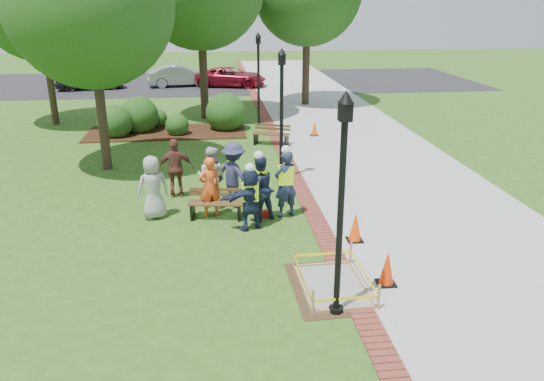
{
  "coord_description": "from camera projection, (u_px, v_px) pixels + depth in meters",
  "views": [
    {
      "loc": [
        -0.99,
        -11.59,
        5.7
      ],
      "look_at": [
        0.5,
        1.2,
        1.0
      ],
      "focal_mm": 35.0,
      "sensor_mm": 36.0,
      "label": 1
    }
  ],
  "objects": [
    {
      "name": "wet_concrete_pad",
      "position": [
        333.0,
        277.0,
        11.0
      ],
      "size": [
        1.77,
        2.35,
        0.55
      ],
      "color": "#47331E",
      "rests_on": "ground"
    },
    {
      "name": "shrub_e",
      "position": [
        158.0,
        127.0,
        24.87
      ],
      "size": [
        0.9,
        0.9,
        0.9
      ],
      "primitive_type": "sphere",
      "color": "#174413",
      "rests_on": "ground"
    },
    {
      "name": "lamp_near",
      "position": [
        342.0,
        191.0,
        9.37
      ],
      "size": [
        0.28,
        0.28,
        4.26
      ],
      "color": "black",
      "rests_on": "ground"
    },
    {
      "name": "mulch_bed",
      "position": [
        167.0,
        132.0,
        23.74
      ],
      "size": [
        7.0,
        3.0,
        0.05
      ],
      "primitive_type": "cube",
      "color": "#381E0F",
      "rests_on": "ground"
    },
    {
      "name": "cone_far",
      "position": [
        314.0,
        129.0,
        23.11
      ],
      "size": [
        0.33,
        0.33,
        0.66
      ],
      "color": "black",
      "rests_on": "ground"
    },
    {
      "name": "ground",
      "position": [
        257.0,
        247.0,
        12.88
      ],
      "size": [
        100.0,
        100.0,
        0.0
      ],
      "primitive_type": "plane",
      "color": "#285116",
      "rests_on": "ground"
    },
    {
      "name": "toolbox",
      "position": [
        262.0,
        214.0,
        14.59
      ],
      "size": [
        0.39,
        0.25,
        0.18
      ],
      "primitive_type": "cube",
      "rotation": [
        0.0,
        0.0,
        0.14
      ],
      "color": "maroon",
      "rests_on": "ground"
    },
    {
      "name": "casual_person_b",
      "position": [
        210.0,
        187.0,
        14.42
      ],
      "size": [
        0.63,
        0.51,
        1.69
      ],
      "color": "#EE511C",
      "rests_on": "ground"
    },
    {
      "name": "sidewalk",
      "position": [
        352.0,
        138.0,
        22.75
      ],
      "size": [
        6.0,
        60.0,
        0.02
      ],
      "primitive_type": "cube",
      "color": "#9E9E99",
      "rests_on": "ground"
    },
    {
      "name": "cone_back",
      "position": [
        355.0,
        228.0,
        13.04
      ],
      "size": [
        0.39,
        0.39,
        0.76
      ],
      "color": "black",
      "rests_on": "ground"
    },
    {
      "name": "casual_person_d",
      "position": [
        176.0,
        168.0,
        15.82
      ],
      "size": [
        0.6,
        0.4,
        1.8
      ],
      "color": "brown",
      "rests_on": "ground"
    },
    {
      "name": "casual_person_c",
      "position": [
        211.0,
        177.0,
        15.14
      ],
      "size": [
        0.66,
        0.54,
        1.76
      ],
      "color": "silver",
      "rests_on": "ground"
    },
    {
      "name": "cone_front",
      "position": [
        387.0,
        269.0,
        11.05
      ],
      "size": [
        0.39,
        0.39,
        0.77
      ],
      "color": "black",
      "rests_on": "ground"
    },
    {
      "name": "shrub_d",
      "position": [
        226.0,
        129.0,
        24.34
      ],
      "size": [
        1.81,
        1.81,
        1.81
      ],
      "primitive_type": "sphere",
      "color": "#174413",
      "rests_on": "ground"
    },
    {
      "name": "parked_car_a",
      "position": [
        91.0,
        89.0,
        35.01
      ],
      "size": [
        3.03,
        5.27,
        1.62
      ],
      "primitive_type": "imported",
      "rotation": [
        0.0,
        0.0,
        1.75
      ],
      "color": "#252427",
      "rests_on": "ground"
    },
    {
      "name": "bench_near",
      "position": [
        216.0,
        209.0,
        14.46
      ],
      "size": [
        1.54,
        0.71,
        0.8
      ],
      "color": "brown",
      "rests_on": "ground"
    },
    {
      "name": "hivis_worker_a",
      "position": [
        250.0,
        197.0,
        13.59
      ],
      "size": [
        0.61,
        0.5,
        1.79
      ],
      "color": "#17223E",
      "rests_on": "ground"
    },
    {
      "name": "brick_edging",
      "position": [
        277.0,
        140.0,
        22.4
      ],
      "size": [
        0.5,
        60.0,
        0.03
      ],
      "primitive_type": "cube",
      "color": "maroon",
      "rests_on": "ground"
    },
    {
      "name": "shrub_c",
      "position": [
        178.0,
        135.0,
        23.37
      ],
      "size": [
        1.02,
        1.02,
        1.02
      ],
      "primitive_type": "sphere",
      "color": "#174413",
      "rests_on": "ground"
    },
    {
      "name": "hivis_worker_b",
      "position": [
        286.0,
        182.0,
        14.34
      ],
      "size": [
        0.7,
        0.59,
        2.02
      ],
      "color": "#181D3F",
      "rests_on": "ground"
    },
    {
      "name": "casual_person_e",
      "position": [
        234.0,
        175.0,
        15.07
      ],
      "size": [
        0.7,
        0.7,
        1.89
      ],
      "color": "#2E3051",
      "rests_on": "ground"
    },
    {
      "name": "lamp_far",
      "position": [
        258.0,
        72.0,
        24.3
      ],
      "size": [
        0.28,
        0.28,
        4.26
      ],
      "color": "black",
      "rests_on": "ground"
    },
    {
      "name": "lamp_mid",
      "position": [
        282.0,
        105.0,
        16.83
      ],
      "size": [
        0.28,
        0.28,
        4.26
      ],
      "color": "black",
      "rests_on": "ground"
    },
    {
      "name": "shrub_b",
      "position": [
        140.0,
        132.0,
        23.94
      ],
      "size": [
        1.72,
        1.72,
        1.72
      ],
      "primitive_type": "sphere",
      "color": "#174413",
      "rests_on": "ground"
    },
    {
      "name": "bench_far",
      "position": [
        271.0,
        139.0,
        21.71
      ],
      "size": [
        1.58,
        1.03,
        0.82
      ],
      "color": "brown",
      "rests_on": "ground"
    },
    {
      "name": "shrub_a",
      "position": [
        117.0,
        136.0,
        23.1
      ],
      "size": [
        1.5,
        1.5,
        1.5
      ],
      "primitive_type": "sphere",
      "color": "#174413",
      "rests_on": "ground"
    },
    {
      "name": "parked_car_c",
      "position": [
        231.0,
        87.0,
        36.08
      ],
      "size": [
        2.9,
        4.66,
        1.41
      ],
      "primitive_type": "imported",
      "rotation": [
        0.0,
        0.0,
        1.32
      ],
      "color": "maroon",
      "rests_on": "ground"
    },
    {
      "name": "parked_car_b",
      "position": [
        181.0,
        86.0,
        36.21
      ],
      "size": [
        2.84,
        5.01,
        1.54
      ],
      "primitive_type": "imported",
      "rotation": [
        0.0,
        0.0,
        1.74
      ],
      "color": "gray",
      "rests_on": "ground"
    },
    {
      "name": "tree_left",
      "position": [
        89.0,
        4.0,
        16.87
      ],
      "size": [
        5.42,
        5.42,
        8.23
      ],
      "color": "#3D2D1E",
      "rests_on": "ground"
    },
    {
      "name": "hivis_worker_c",
      "position": [
        259.0,
        186.0,
        14.14
      ],
      "size": [
        0.67,
        0.55,
        1.94
      ],
      "color": "#181B3F",
      "rests_on": "ground"
    },
    {
      "name": "parking_lot",
      "position": [
        224.0,
        82.0,
        38.07
      ],
      "size": [
        36.0,
        12.0,
        0.01
      ],
      "primitive_type": "cube",
      "color": "black",
      "rests_on": "ground"
    },
    {
      "name": "casual_person_a",
      "position": [
        153.0,
        187.0,
        14.3
      ],
      "size": [
        0.65,
        0.53,
        1.75
      ],
      "color": "#979797",
      "rests_on": "ground"
    }
  ]
}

